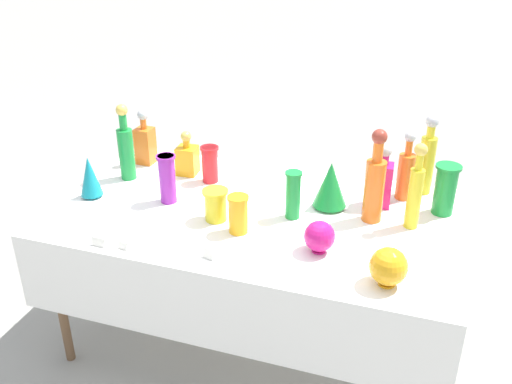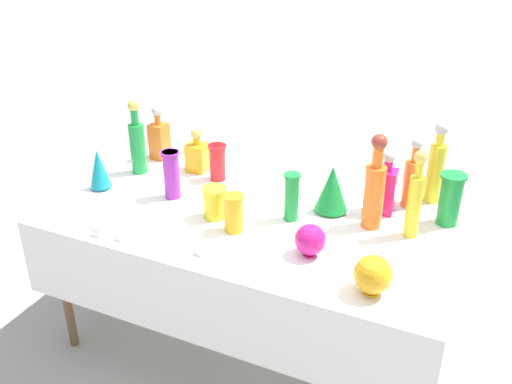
# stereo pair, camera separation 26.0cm
# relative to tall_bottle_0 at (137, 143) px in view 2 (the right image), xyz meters

# --- Properties ---
(ground_plane) EXTENTS (40.00, 40.00, 0.00)m
(ground_plane) POSITION_rel_tall_bottle_0_xyz_m (0.74, -0.13, -0.93)
(ground_plane) COLOR gray
(display_table) EXTENTS (1.87, 1.08, 0.76)m
(display_table) POSITION_rel_tall_bottle_0_xyz_m (0.74, -0.17, -0.23)
(display_table) COLOR white
(display_table) RESTS_ON ground
(tall_bottle_0) EXTENTS (0.08, 0.08, 0.40)m
(tall_bottle_0) POSITION_rel_tall_bottle_0_xyz_m (0.00, 0.00, 0.00)
(tall_bottle_0) COLOR #198C38
(tall_bottle_0) RESTS_ON display_table
(tall_bottle_1) EXTENTS (0.06, 0.06, 0.40)m
(tall_bottle_1) POSITION_rel_tall_bottle_0_xyz_m (1.43, -0.05, 0.01)
(tall_bottle_1) COLOR yellow
(tall_bottle_1) RESTS_ON display_table
(tall_bottle_2) EXTENTS (0.09, 0.09, 0.43)m
(tall_bottle_2) POSITION_rel_tall_bottle_0_xyz_m (1.26, -0.04, 0.02)
(tall_bottle_2) COLOR orange
(tall_bottle_2) RESTS_ON display_table
(tall_bottle_3) EXTENTS (0.08, 0.08, 0.34)m
(tall_bottle_3) POSITION_rel_tall_bottle_0_xyz_m (1.37, 0.22, -0.03)
(tall_bottle_3) COLOR orange
(tall_bottle_3) RESTS_ON display_table
(tall_bottle_4) EXTENTS (0.08, 0.08, 0.40)m
(tall_bottle_4) POSITION_rel_tall_bottle_0_xyz_m (1.46, 0.32, 0.01)
(tall_bottle_4) COLOR yellow
(tall_bottle_4) RESTS_ON display_table
(square_decanter_0) EXTENTS (0.11, 0.11, 0.24)m
(square_decanter_0) POSITION_rel_tall_bottle_0_xyz_m (0.27, 0.15, -0.08)
(square_decanter_0) COLOR orange
(square_decanter_0) RESTS_ON display_table
(square_decanter_1) EXTENTS (0.10, 0.10, 0.31)m
(square_decanter_1) POSITION_rel_tall_bottle_0_xyz_m (1.28, 0.11, -0.04)
(square_decanter_1) COLOR #C61972
(square_decanter_1) RESTS_ON display_table
(square_decanter_2) EXTENTS (0.09, 0.09, 0.30)m
(square_decanter_2) POSITION_rel_tall_bottle_0_xyz_m (-0.01, 0.21, -0.05)
(square_decanter_2) COLOR orange
(square_decanter_2) RESTS_ON display_table
(slender_vase_0) EXTENTS (0.12, 0.12, 0.24)m
(slender_vase_0) POSITION_rel_tall_bottle_0_xyz_m (1.56, 0.13, -0.04)
(slender_vase_0) COLOR #198C38
(slender_vase_0) RESTS_ON display_table
(slender_vase_1) EXTENTS (0.09, 0.09, 0.17)m
(slender_vase_1) POSITION_rel_tall_bottle_0_xyz_m (0.73, -0.33, -0.08)
(slender_vase_1) COLOR orange
(slender_vase_1) RESTS_ON display_table
(slender_vase_2) EXTENTS (0.12, 0.12, 0.15)m
(slender_vase_2) POSITION_rel_tall_bottle_0_xyz_m (0.59, -0.26, -0.09)
(slender_vase_2) COLOR yellow
(slender_vase_2) RESTS_ON display_table
(slender_vase_3) EXTENTS (0.09, 0.09, 0.19)m
(slender_vase_3) POSITION_rel_tall_bottle_0_xyz_m (0.42, 0.10, -0.07)
(slender_vase_3) COLOR red
(slender_vase_3) RESTS_ON display_table
(slender_vase_4) EXTENTS (0.08, 0.08, 0.23)m
(slender_vase_4) POSITION_rel_tall_bottle_0_xyz_m (0.92, -0.13, -0.05)
(slender_vase_4) COLOR #198C38
(slender_vase_4) RESTS_ON display_table
(slender_vase_5) EXTENTS (0.09, 0.09, 0.24)m
(slender_vase_5) POSITION_rel_tall_bottle_0_xyz_m (0.31, -0.17, -0.04)
(slender_vase_5) COLOR purple
(slender_vase_5) RESTS_ON display_table
(fluted_vase_0) EXTENTS (0.16, 0.16, 0.23)m
(fluted_vase_0) POSITION_rel_tall_bottle_0_xyz_m (1.05, 0.02, -0.05)
(fluted_vase_0) COLOR #198C38
(fluted_vase_0) RESTS_ON display_table
(fluted_vase_1) EXTENTS (0.11, 0.11, 0.21)m
(fluted_vase_1) POSITION_rel_tall_bottle_0_xyz_m (-0.06, -0.24, -0.06)
(fluted_vase_1) COLOR teal
(fluted_vase_1) RESTS_ON display_table
(round_bowl_0) EXTENTS (0.13, 0.13, 0.14)m
(round_bowl_0) POSITION_rel_tall_bottle_0_xyz_m (1.09, -0.37, -0.10)
(round_bowl_0) COLOR #C61972
(round_bowl_0) RESTS_ON display_table
(round_bowl_1) EXTENTS (0.14, 0.14, 0.15)m
(round_bowl_1) POSITION_rel_tall_bottle_0_xyz_m (1.39, -0.52, -0.09)
(round_bowl_1) COLOR orange
(round_bowl_1) RESTS_ON display_table
(price_tag_left) EXTENTS (0.06, 0.02, 0.04)m
(price_tag_left) POSITION_rel_tall_bottle_0_xyz_m (0.21, -0.63, -0.15)
(price_tag_left) COLOR white
(price_tag_left) RESTS_ON display_table
(price_tag_center) EXTENTS (0.05, 0.03, 0.04)m
(price_tag_center) POSITION_rel_tall_bottle_0_xyz_m (0.69, -0.57, -0.15)
(price_tag_center) COLOR white
(price_tag_center) RESTS_ON display_table
(price_tag_right) EXTENTS (0.05, 0.02, 0.03)m
(price_tag_right) POSITION_rel_tall_bottle_0_xyz_m (0.32, -0.61, -0.15)
(price_tag_right) COLOR white
(price_tag_right) RESTS_ON display_table
(cardboard_box_behind_left) EXTENTS (0.42, 0.33, 0.34)m
(cardboard_box_behind_left) POSITION_rel_tall_bottle_0_xyz_m (0.53, 0.95, -0.80)
(cardboard_box_behind_left) COLOR tan
(cardboard_box_behind_left) RESTS_ON ground
(cardboard_box_behind_right) EXTENTS (0.52, 0.42, 0.45)m
(cardboard_box_behind_right) POSITION_rel_tall_bottle_0_xyz_m (0.44, 0.90, -0.74)
(cardboard_box_behind_right) COLOR tan
(cardboard_box_behind_right) RESTS_ON ground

